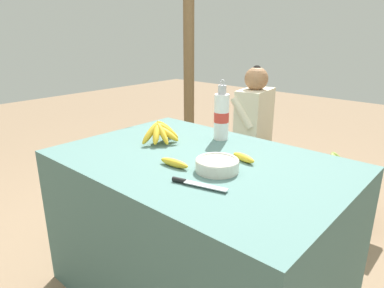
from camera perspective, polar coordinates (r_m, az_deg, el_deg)
market_counter at (r=1.78m, az=1.06°, el=-13.95°), size 1.36×0.93×0.76m
banana_bunch_ripe at (r=1.82m, az=-5.11°, el=2.05°), size 0.15×0.27×0.13m
serving_bowl at (r=1.46m, az=4.21°, el=-3.41°), size 0.19×0.19×0.05m
water_bottle at (r=1.87m, az=4.93°, el=4.72°), size 0.08×0.08×0.33m
loose_banana_front at (r=1.51m, az=-2.97°, el=-3.17°), size 0.16×0.05×0.03m
loose_banana_side at (r=1.59m, az=8.59°, el=-2.26°), size 0.14×0.06×0.03m
knife at (r=1.34m, az=-0.12°, el=-6.48°), size 0.23×0.08×0.02m
wooden_bench at (r=2.78m, az=15.11°, el=-2.87°), size 1.30×0.32×0.43m
seated_vendor at (r=2.82m, az=9.35°, el=3.60°), size 0.43×0.41×1.08m
banana_bunch_green at (r=2.60m, az=22.80°, el=-2.22°), size 0.13×0.23×0.10m
support_post_near at (r=3.48m, az=-0.54°, el=17.73°), size 0.11×0.11×2.58m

